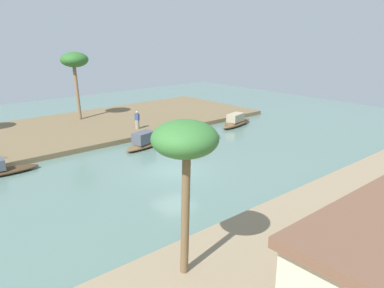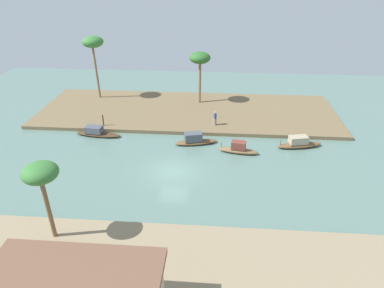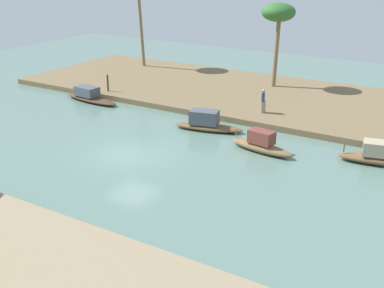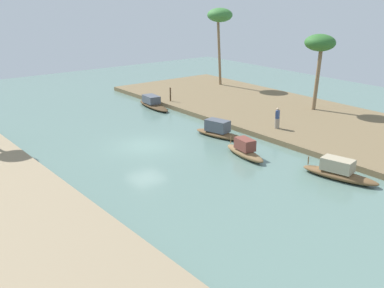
% 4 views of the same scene
% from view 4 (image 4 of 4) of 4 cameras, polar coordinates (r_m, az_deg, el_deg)
% --- Properties ---
extents(river_water, '(64.37, 64.37, 0.00)m').
position_cam_4_polar(river_water, '(34.72, -5.51, -0.22)').
color(river_water, slate).
rests_on(river_water, ground).
extents(riverbank_left, '(36.35, 12.85, 0.39)m').
position_cam_4_polar(riverbank_left, '(43.41, 10.33, 3.59)').
color(riverbank_left, brown).
rests_on(riverbank_left, ground).
extents(sampan_downstream_large, '(4.79, 2.16, 1.23)m').
position_cam_4_polar(sampan_downstream_large, '(29.87, 16.80, -3.12)').
color(sampan_downstream_large, brown).
rests_on(sampan_downstream_large, river_water).
extents(sampan_midstream, '(5.13, 1.71, 1.08)m').
position_cam_4_polar(sampan_midstream, '(45.52, -4.61, 4.75)').
color(sampan_midstream, '#47331E').
rests_on(sampan_midstream, river_water).
extents(sampan_with_tall_canopy, '(4.04, 1.57, 1.25)m').
position_cam_4_polar(sampan_with_tall_canopy, '(32.42, 6.19, -0.75)').
color(sampan_with_tall_canopy, brown).
rests_on(sampan_with_tall_canopy, river_water).
extents(sampan_near_left_bank, '(4.58, 2.16, 1.27)m').
position_cam_4_polar(sampan_near_left_bank, '(36.53, 3.21, 1.55)').
color(sampan_near_left_bank, brown).
rests_on(sampan_near_left_bank, river_water).
extents(person_on_near_bank, '(0.48, 0.48, 1.61)m').
position_cam_4_polar(person_on_near_bank, '(37.80, 9.93, 2.80)').
color(person_on_near_bank, gray).
rests_on(person_on_near_bank, riverbank_left).
extents(mooring_post, '(0.14, 0.14, 1.28)m').
position_cam_4_polar(mooring_post, '(46.23, -2.54, 5.82)').
color(mooring_post, '#4C3823').
rests_on(mooring_post, riverbank_left).
extents(palm_tree_left_near, '(2.63, 2.63, 6.52)m').
position_cam_4_polar(palm_tree_left_near, '(43.70, 14.72, 11.16)').
color(palm_tree_left_near, '#7F6647').
rests_on(palm_tree_left_near, riverbank_left).
extents(palm_tree_left_far, '(2.67, 2.67, 8.17)m').
position_cam_4_polar(palm_tree_left_far, '(53.20, 3.27, 14.61)').
color(palm_tree_left_far, '#7F6647').
rests_on(palm_tree_left_far, riverbank_left).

